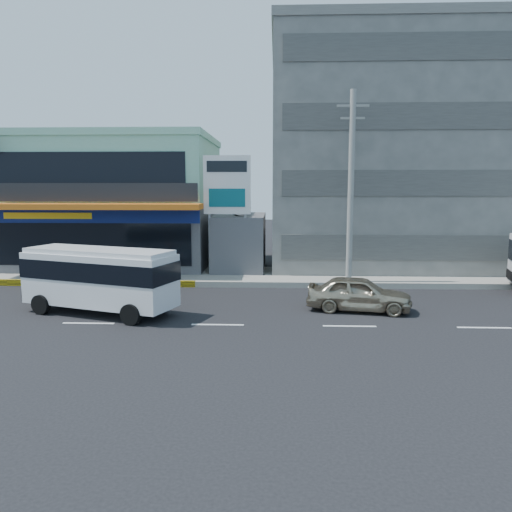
{
  "coord_description": "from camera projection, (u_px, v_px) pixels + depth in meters",
  "views": [
    {
      "loc": [
        2.21,
        -18.37,
        5.25
      ],
      "look_at": [
        1.33,
        3.26,
        2.2
      ],
      "focal_mm": 35.0,
      "sensor_mm": 36.0,
      "label": 1
    }
  ],
  "objects": [
    {
      "name": "shop_building",
      "position": [
        120.0,
        205.0,
        32.55
      ],
      "size": [
        12.4,
        11.7,
        8.0
      ],
      "color": "#444449",
      "rests_on": "ground"
    },
    {
      "name": "sedan",
      "position": [
        359.0,
        294.0,
        21.05
      ],
      "size": [
        4.59,
        2.49,
        1.48
      ],
      "primitive_type": "imported",
      "rotation": [
        0.0,
        0.0,
        1.39
      ],
      "color": "tan",
      "rests_on": "ground"
    },
    {
      "name": "billboard",
      "position": [
        227.0,
        192.0,
        27.43
      ],
      "size": [
        2.6,
        0.18,
        6.9
      ],
      "color": "gray",
      "rests_on": "ground"
    },
    {
      "name": "satellite_dish",
      "position": [
        239.0,
        214.0,
        29.38
      ],
      "size": [
        1.5,
        1.5,
        0.15
      ],
      "primitive_type": "cylinder",
      "color": "slate",
      "rests_on": "gap_structure"
    },
    {
      "name": "concrete_building",
      "position": [
        396.0,
        159.0,
        32.46
      ],
      "size": [
        16.0,
        12.0,
        14.0
      ],
      "primitive_type": "cube",
      "color": "gray",
      "rests_on": "ground"
    },
    {
      "name": "minibus",
      "position": [
        99.0,
        275.0,
        20.45
      ],
      "size": [
        6.78,
        4.07,
        2.7
      ],
      "color": "silver",
      "rests_on": "ground"
    },
    {
      "name": "gap_structure",
      "position": [
        240.0,
        243.0,
        30.62
      ],
      "size": [
        3.0,
        6.0,
        3.5
      ],
      "primitive_type": "cube",
      "color": "#444449",
      "rests_on": "ground"
    },
    {
      "name": "utility_pole_near",
      "position": [
        351.0,
        188.0,
        25.35
      ],
      "size": [
        1.6,
        0.3,
        10.0
      ],
      "color": "#999993",
      "rests_on": "ground"
    },
    {
      "name": "sidewalk",
      "position": [
        325.0,
        277.0,
        28.17
      ],
      "size": [
        70.0,
        5.0,
        0.3
      ],
      "primitive_type": "cube",
      "color": "gray",
      "rests_on": "ground"
    },
    {
      "name": "motorcycle_rider",
      "position": [
        131.0,
        284.0,
        23.56
      ],
      "size": [
        1.59,
        0.89,
        1.94
      ],
      "color": "#5C170D",
      "rests_on": "ground"
    },
    {
      "name": "ground",
      "position": [
        218.0,
        325.0,
        18.99
      ],
      "size": [
        120.0,
        120.0,
        0.0
      ],
      "primitive_type": "plane",
      "color": "black",
      "rests_on": "ground"
    }
  ]
}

